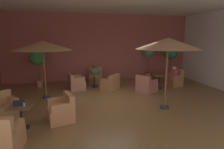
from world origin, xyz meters
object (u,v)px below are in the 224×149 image
Objects in this scene: cafe_table_front_right at (159,79)px; armchair_mid_center_south at (76,83)px; potted_tree_mid_left at (148,58)px; armchair_mid_center_east at (96,77)px; cafe_table_mid_center at (94,78)px; iced_drink_cup at (24,104)px; potted_tree_mid_right at (170,56)px; open_laptop at (20,104)px; patio_umbrella_tall_red at (43,46)px; armchair_front_left_north at (2,138)px; patron_blue_shirt at (95,71)px; patron_by_window at (174,73)px; armchair_front_left_south at (4,109)px; armchair_front_right_east at (174,80)px; patio_umbrella_center_beige at (168,44)px; cafe_table_front_left at (21,112)px; armchair_mid_center_north at (111,84)px; armchair_front_right_north at (146,86)px; potted_tree_left_corner at (38,59)px; armchair_front_left_east at (62,111)px.

armchair_mid_center_south is at bearing 171.61° from cafe_table_front_right.
armchair_mid_center_east is at bearing -176.03° from potted_tree_mid_left.
iced_drink_cup reaches higher than cafe_table_mid_center.
potted_tree_mid_right reaches higher than open_laptop.
cafe_table_front_right and cafe_table_mid_center have the same top height.
patio_umbrella_tall_red is at bearing -134.83° from armchair_mid_center_east.
armchair_mid_center_east is (2.91, 6.43, -0.01)m from armchair_front_left_north.
armchair_mid_center_south is 0.45× the size of potted_tree_mid_right.
patron_blue_shirt is 1.04× the size of patron_by_window.
armchair_front_left_south is 8.14m from armchair_front_right_east.
armchair_mid_center_east is 0.42× the size of potted_tree_mid_right.
patio_umbrella_center_beige is 4.89m from potted_tree_mid_right.
iced_drink_cup is at bearing -119.99° from cafe_table_mid_center.
cafe_table_front_right is at bearing 29.65° from cafe_table_front_left.
patron_blue_shirt is at bearing 158.72° from armchair_front_right_east.
armchair_front_left_north is at bearing -160.09° from patio_umbrella_center_beige.
cafe_table_mid_center is at bearing 136.72° from armchair_mid_center_north.
armchair_mid_center_north is at bearing 175.39° from cafe_table_front_right.
armchair_front_right_north is 1.70× the size of patron_by_window.
patron_by_window is at bearing 34.23° from armchair_front_left_north.
potted_tree_left_corner is 3.20m from patron_blue_shirt.
patron_blue_shirt is at bearing 131.87° from armchair_front_right_north.
armchair_front_right_north is at bearing 86.46° from patio_umbrella_center_beige.
armchair_front_left_east is 3.94m from armchair_mid_center_north.
cafe_table_mid_center is 4.80m from potted_tree_mid_right.
potted_tree_mid_left is (5.84, 2.72, -0.89)m from patio_umbrella_tall_red.
armchair_mid_center_south is (-3.35, 1.18, 0.00)m from armchair_front_right_north.
armchair_mid_center_south is at bearing 42.29° from patio_umbrella_tall_red.
potted_tree_mid_right reaches higher than armchair_mid_center_east.
patio_umbrella_tall_red reaches higher than potted_tree_mid_left.
potted_tree_mid_right is at bearing 41.06° from armchair_front_right_north.
patron_blue_shirt is at bearing 4.75° from potted_tree_left_corner.
cafe_table_mid_center is 4.33m from patron_by_window.
potted_tree_mid_left is (1.33, 4.87, -1.01)m from patio_umbrella_center_beige.
armchair_front_left_south is (-0.62, 2.03, -0.01)m from armchair_front_left_north.
patio_umbrella_tall_red is (1.06, 1.92, 1.94)m from armchair_front_left_south.
patio_umbrella_center_beige is (3.22, -3.33, 2.07)m from armchair_mid_center_south.
armchair_front_left_east is 7.70m from potted_tree_mid_right.
armchair_mid_center_east is 0.39m from patron_blue_shirt.
potted_tree_left_corner is at bearing 166.15° from cafe_table_mid_center.
armchair_mid_center_north is at bearing 46.90° from open_laptop.
cafe_table_front_left is at bearing -96.28° from patio_umbrella_tall_red.
cafe_table_front_right is at bearing 29.83° from open_laptop.
potted_tree_left_corner is 3.14× the size of patron_by_window.
potted_tree_mid_left is at bearing 24.94° from patio_umbrella_tall_red.
armchair_mid_center_north is at bearing 47.98° from iced_drink_cup.
patron_blue_shirt is (-0.58, 1.68, 0.42)m from armchair_mid_center_north.
patio_umbrella_center_beige is 7.63× the size of open_laptop.
open_laptop reaches higher than armchair_front_right_north.
potted_tree_left_corner is at bearing 158.74° from armchair_mid_center_north.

